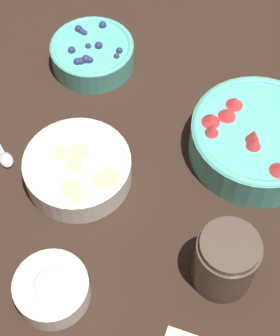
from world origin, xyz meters
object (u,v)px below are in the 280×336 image
object	(u,v)px
bowl_bananas	(78,168)
jar_chocolate	(225,261)
bowl_cream	(52,288)
bowl_blueberries	(92,53)
bowl_strawberries	(257,137)

from	to	relation	value
bowl_bananas	jar_chocolate	xyz separation A→B (m)	(0.11, 0.25, 0.02)
bowl_cream	bowl_bananas	bearing A→B (deg)	-174.15
bowl_blueberries	bowl_cream	distance (m)	0.45
bowl_bananas	jar_chocolate	world-z (taller)	jar_chocolate
bowl_cream	jar_chocolate	distance (m)	0.24
bowl_blueberries	bowl_bananas	distance (m)	0.25
bowl_bananas	jar_chocolate	distance (m)	0.27
bowl_strawberries	bowl_blueberries	world-z (taller)	bowl_strawberries
bowl_cream	jar_chocolate	size ratio (longest dim) A/B	1.00
bowl_strawberries	bowl_bananas	world-z (taller)	bowl_strawberries
bowl_strawberries	bowl_bananas	xyz separation A→B (m)	(0.11, -0.27, -0.01)
bowl_strawberries	bowl_cream	world-z (taller)	bowl_strawberries
bowl_strawberries	jar_chocolate	size ratio (longest dim) A/B	2.06
bowl_cream	bowl_blueberries	bearing A→B (deg)	-171.67
bowl_bananas	jar_chocolate	bearing A→B (deg)	65.38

